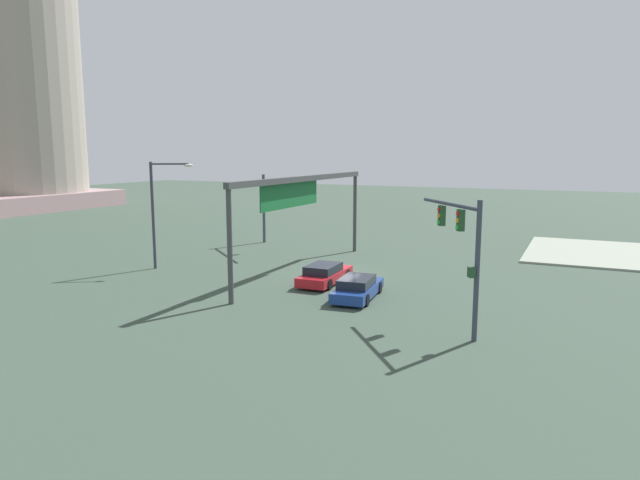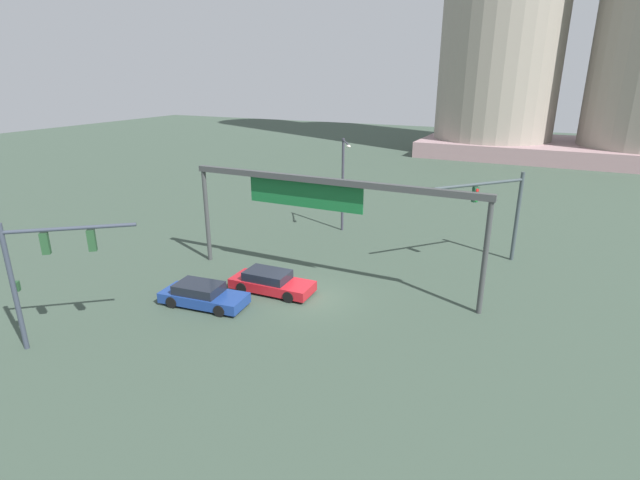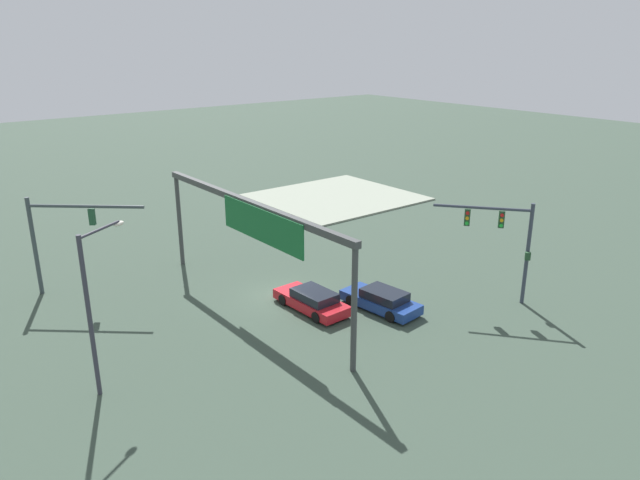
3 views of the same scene
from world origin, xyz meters
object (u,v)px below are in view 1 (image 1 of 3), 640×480
Objects in this scene: traffic_signal_opposite_side at (463,240)px; sedan_car_waiting_far at (325,274)px; streetlamp_curved_arm at (158,206)px; sedan_car_approaching at (357,288)px; traffic_signal_near_corner at (270,198)px.

traffic_signal_opposite_side reaches higher than sedan_car_waiting_far.
streetlamp_curved_arm is 12.59m from sedan_car_waiting_far.
sedan_car_approaching and sedan_car_waiting_far have the same top height.
traffic_signal_near_corner is 1.23× the size of sedan_car_approaching.
streetlamp_curved_arm reaches higher than sedan_car_waiting_far.
traffic_signal_near_corner is 1.22× the size of sedan_car_waiting_far.
traffic_signal_near_corner is at bearing 38.75° from sedan_car_approaching.
traffic_signal_opposite_side is at bearing -124.28° from sedan_car_waiting_far.
traffic_signal_near_corner is at bearing 10.68° from traffic_signal_opposite_side.
sedan_car_waiting_far is at bearing 45.88° from sedan_car_approaching.
sedan_car_waiting_far is (2.40, 3.08, 0.00)m from sedan_car_approaching.
streetlamp_curved_arm reaches higher than sedan_car_approaching.
traffic_signal_opposite_side is 7.90m from sedan_car_approaching.
traffic_signal_opposite_side is at bearing -45.24° from streetlamp_curved_arm.
streetlamp_curved_arm is at bearing -58.14° from traffic_signal_near_corner.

